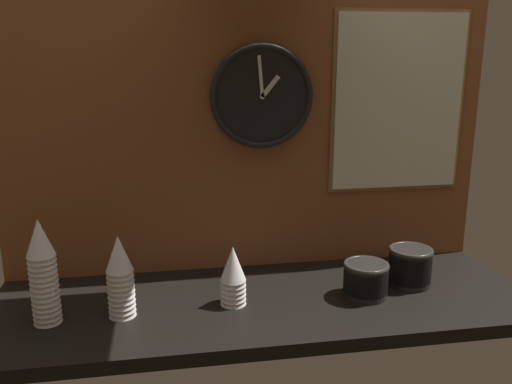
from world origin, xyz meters
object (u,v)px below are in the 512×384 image
Objects in this scene: bowl_stack_far_right at (410,266)px; cup_stack_left at (120,276)px; cup_stack_far_left at (43,272)px; wall_clock at (262,96)px; menu_board at (399,103)px; bowl_stack_right at (366,279)px; cup_stack_center at (233,276)px.

cup_stack_left is at bearing -176.07° from bowl_stack_far_right.
bowl_stack_far_right is (1.09, 0.07, -0.08)m from cup_stack_far_left.
wall_clock is 0.55× the size of menu_board.
bowl_stack_right is (0.92, 0.01, -0.09)m from cup_stack_far_left.
menu_board is (0.20, 0.29, 0.50)m from bowl_stack_right.
bowl_stack_right is at bearing -45.70° from wall_clock.
cup_stack_left is at bearing 1.34° from cup_stack_far_left.
cup_stack_left is (0.20, 0.00, -0.03)m from cup_stack_far_left.
cup_stack_left reaches higher than bowl_stack_far_right.
bowl_stack_far_right is 0.23× the size of menu_board.
cup_stack_far_left reaches higher than bowl_stack_far_right.
cup_stack_center is 1.30× the size of bowl_stack_far_right.
cup_stack_center is at bearing 178.04° from bowl_stack_right.
cup_stack_far_left is 1.09m from bowl_stack_far_right.
cup_stack_center is 1.30× the size of bowl_stack_right.
bowl_stack_far_right is 0.71m from wall_clock.
cup_stack_far_left is 2.17× the size of bowl_stack_far_right.
cup_stack_center is at bearing 2.70° from cup_stack_far_left.
wall_clock is (0.65, 0.29, 0.43)m from cup_stack_far_left.
cup_stack_far_left is at bearing -165.11° from menu_board.
menu_board is (0.91, 0.29, 0.43)m from cup_stack_left.
bowl_stack_far_right is 0.41× the size of wall_clock.
bowl_stack_far_right is 0.18m from bowl_stack_right.
wall_clock is 0.47m from menu_board.
cup_stack_far_left is at bearing -177.30° from cup_stack_center.
cup_stack_center is 0.57m from bowl_stack_far_right.
cup_stack_center is at bearing 3.56° from cup_stack_left.
bowl_stack_right is 0.65m from wall_clock.
bowl_stack_far_right is at bearing -26.88° from wall_clock.
cup_stack_left is (-0.32, -0.02, 0.03)m from cup_stack_center.
menu_board is (0.03, 0.23, 0.49)m from bowl_stack_far_right.
bowl_stack_far_right is at bearing -97.15° from menu_board.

